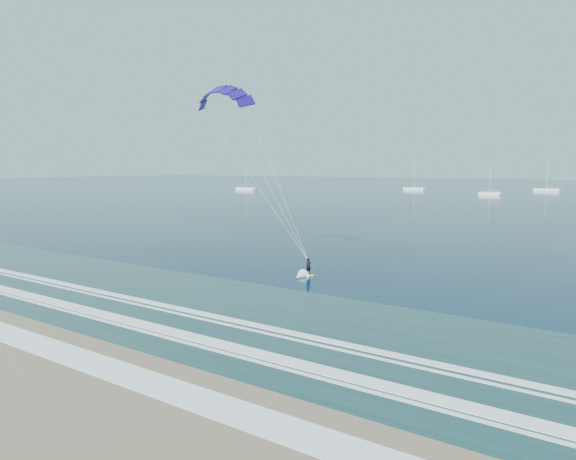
# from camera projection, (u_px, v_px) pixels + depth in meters

# --- Properties ---
(ground) EXTENTS (900.00, 900.00, 0.00)m
(ground) POSITION_uv_depth(u_px,v_px,m) (26.00, 337.00, 31.13)
(ground) COLOR #06283C
(ground) RESTS_ON ground
(kitesurfer_rig) EXTENTS (13.74, 4.66, 19.13)m
(kitesurfer_rig) POSITION_uv_depth(u_px,v_px,m) (261.00, 170.00, 48.94)
(kitesurfer_rig) COLOR #DDF31C
(kitesurfer_rig) RESTS_ON ground
(sailboat_0) EXTENTS (10.03, 2.40, 13.45)m
(sailboat_0) POSITION_uv_depth(u_px,v_px,m) (246.00, 189.00, 228.04)
(sailboat_0) COLOR white
(sailboat_0) RESTS_ON ground
(sailboat_1) EXTENTS (9.29, 2.40, 12.68)m
(sailboat_1) POSITION_uv_depth(u_px,v_px,m) (414.00, 189.00, 228.62)
(sailboat_1) COLOR white
(sailboat_1) RESTS_ON ground
(sailboat_2) EXTENTS (9.76, 2.40, 13.01)m
(sailboat_2) POSITION_uv_depth(u_px,v_px,m) (546.00, 190.00, 217.51)
(sailboat_2) COLOR white
(sailboat_2) RESTS_ON ground
(sailboat_7) EXTENTS (7.24, 2.40, 10.68)m
(sailboat_7) POSITION_uv_depth(u_px,v_px,m) (490.00, 193.00, 187.13)
(sailboat_7) COLOR white
(sailboat_7) RESTS_ON ground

